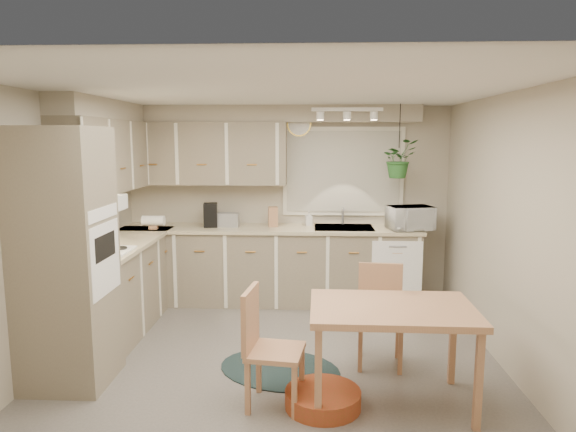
# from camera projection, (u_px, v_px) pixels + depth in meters

# --- Properties ---
(floor) EXTENTS (4.20, 4.20, 0.00)m
(floor) POSITION_uv_depth(u_px,v_px,m) (276.00, 365.00, 4.59)
(floor) COLOR slate
(floor) RESTS_ON ground
(ceiling) EXTENTS (4.20, 4.20, 0.00)m
(ceiling) POSITION_uv_depth(u_px,v_px,m) (275.00, 90.00, 4.23)
(ceiling) COLOR silver
(ceiling) RESTS_ON wall_back
(wall_back) EXTENTS (4.00, 0.04, 2.40)m
(wall_back) POSITION_uv_depth(u_px,v_px,m) (287.00, 203.00, 6.48)
(wall_back) COLOR #AEA48F
(wall_back) RESTS_ON floor
(wall_front) EXTENTS (4.00, 0.04, 2.40)m
(wall_front) POSITION_uv_depth(u_px,v_px,m) (245.00, 317.00, 2.33)
(wall_front) COLOR #AEA48F
(wall_front) RESTS_ON floor
(wall_left) EXTENTS (0.04, 4.20, 2.40)m
(wall_left) POSITION_uv_depth(u_px,v_px,m) (49.00, 231.00, 4.49)
(wall_left) COLOR #AEA48F
(wall_left) RESTS_ON floor
(wall_right) EXTENTS (0.04, 4.20, 2.40)m
(wall_right) POSITION_uv_depth(u_px,v_px,m) (512.00, 235.00, 4.32)
(wall_right) COLOR #AEA48F
(wall_right) RESTS_ON floor
(base_cab_left) EXTENTS (0.60, 1.85, 0.90)m
(base_cab_left) POSITION_uv_depth(u_px,v_px,m) (123.00, 286.00, 5.46)
(base_cab_left) COLOR gray
(base_cab_left) RESTS_ON floor
(base_cab_back) EXTENTS (3.60, 0.60, 0.90)m
(base_cab_back) POSITION_uv_depth(u_px,v_px,m) (270.00, 266.00, 6.31)
(base_cab_back) COLOR gray
(base_cab_back) RESTS_ON floor
(counter_left) EXTENTS (0.64, 1.89, 0.04)m
(counter_left) POSITION_uv_depth(u_px,v_px,m) (121.00, 243.00, 5.39)
(counter_left) COLOR beige
(counter_left) RESTS_ON base_cab_left
(counter_back) EXTENTS (3.64, 0.64, 0.04)m
(counter_back) POSITION_uv_depth(u_px,v_px,m) (269.00, 229.00, 6.23)
(counter_back) COLOR beige
(counter_back) RESTS_ON base_cab_back
(oven_stack) EXTENTS (0.65, 0.65, 2.10)m
(oven_stack) POSITION_uv_depth(u_px,v_px,m) (66.00, 258.00, 4.13)
(oven_stack) COLOR gray
(oven_stack) RESTS_ON floor
(wall_oven_face) EXTENTS (0.02, 0.56, 0.58)m
(wall_oven_face) POSITION_uv_depth(u_px,v_px,m) (105.00, 259.00, 4.12)
(wall_oven_face) COLOR white
(wall_oven_face) RESTS_ON oven_stack
(upper_cab_left) EXTENTS (0.35, 2.00, 0.75)m
(upper_cab_left) POSITION_uv_depth(u_px,v_px,m) (109.00, 156.00, 5.38)
(upper_cab_left) COLOR gray
(upper_cab_left) RESTS_ON wall_left
(upper_cab_back) EXTENTS (2.00, 0.35, 0.75)m
(upper_cab_back) POSITION_uv_depth(u_px,v_px,m) (205.00, 154.00, 6.26)
(upper_cab_back) COLOR gray
(upper_cab_back) RESTS_ON wall_back
(soffit_left) EXTENTS (0.30, 2.00, 0.20)m
(soffit_left) POSITION_uv_depth(u_px,v_px,m) (104.00, 110.00, 5.31)
(soffit_left) COLOR #AEA48F
(soffit_left) RESTS_ON wall_left
(soffit_back) EXTENTS (3.60, 0.30, 0.20)m
(soffit_back) POSITION_uv_depth(u_px,v_px,m) (270.00, 114.00, 6.18)
(soffit_back) COLOR #AEA48F
(soffit_back) RESTS_ON wall_back
(cooktop) EXTENTS (0.52, 0.58, 0.02)m
(cooktop) POSITION_uv_depth(u_px,v_px,m) (100.00, 253.00, 4.81)
(cooktop) COLOR white
(cooktop) RESTS_ON counter_left
(range_hood) EXTENTS (0.40, 0.60, 0.14)m
(range_hood) POSITION_uv_depth(u_px,v_px,m) (95.00, 205.00, 4.75)
(range_hood) COLOR white
(range_hood) RESTS_ON upper_cab_left
(window_blinds) EXTENTS (1.40, 0.02, 1.00)m
(window_blinds) POSITION_uv_depth(u_px,v_px,m) (343.00, 172.00, 6.36)
(window_blinds) COLOR beige
(window_blinds) RESTS_ON wall_back
(window_frame) EXTENTS (1.50, 0.02, 1.10)m
(window_frame) POSITION_uv_depth(u_px,v_px,m) (343.00, 172.00, 6.37)
(window_frame) COLOR silver
(window_frame) RESTS_ON wall_back
(sink) EXTENTS (0.70, 0.48, 0.10)m
(sink) POSITION_uv_depth(u_px,v_px,m) (344.00, 231.00, 6.20)
(sink) COLOR #9B9CA2
(sink) RESTS_ON counter_back
(dishwasher_front) EXTENTS (0.58, 0.02, 0.83)m
(dishwasher_front) POSITION_uv_depth(u_px,v_px,m) (397.00, 276.00, 5.94)
(dishwasher_front) COLOR white
(dishwasher_front) RESTS_ON base_cab_back
(track_light_bar) EXTENTS (0.80, 0.04, 0.04)m
(track_light_bar) POSITION_uv_depth(u_px,v_px,m) (347.00, 109.00, 5.74)
(track_light_bar) COLOR white
(track_light_bar) RESTS_ON ceiling
(wall_clock) EXTENTS (0.30, 0.03, 0.30)m
(wall_clock) POSITION_uv_depth(u_px,v_px,m) (299.00, 124.00, 6.30)
(wall_clock) COLOR #DFB84F
(wall_clock) RESTS_ON wall_back
(dining_table) EXTENTS (1.23, 0.83, 0.77)m
(dining_table) POSITION_uv_depth(u_px,v_px,m) (391.00, 355.00, 3.88)
(dining_table) COLOR tan
(dining_table) RESTS_ON floor
(chair_left) EXTENTS (0.48, 0.48, 0.90)m
(chair_left) POSITION_uv_depth(u_px,v_px,m) (276.00, 348.00, 3.84)
(chair_left) COLOR tan
(chair_left) RESTS_ON floor
(chair_back) EXTENTS (0.45, 0.45, 0.89)m
(chair_back) POSITION_uv_depth(u_px,v_px,m) (380.00, 317.00, 4.53)
(chair_back) COLOR tan
(chair_back) RESTS_ON floor
(braided_rug) EXTENTS (1.30, 1.14, 0.01)m
(braided_rug) POSITION_uv_depth(u_px,v_px,m) (280.00, 369.00, 4.50)
(braided_rug) COLOR black
(braided_rug) RESTS_ON floor
(pet_bed) EXTENTS (0.70, 0.70, 0.13)m
(pet_bed) POSITION_uv_depth(u_px,v_px,m) (323.00, 399.00, 3.86)
(pet_bed) COLOR #A13320
(pet_bed) RESTS_ON floor
(microwave) EXTENTS (0.55, 0.39, 0.34)m
(microwave) POSITION_uv_depth(u_px,v_px,m) (410.00, 215.00, 6.04)
(microwave) COLOR white
(microwave) RESTS_ON counter_back
(soap_bottle) EXTENTS (0.12, 0.19, 0.08)m
(soap_bottle) POSITION_uv_depth(u_px,v_px,m) (309.00, 222.00, 6.36)
(soap_bottle) COLOR white
(soap_bottle) RESTS_ON counter_back
(hanging_plant) EXTENTS (0.55, 0.57, 0.35)m
(hanging_plant) POSITION_uv_depth(u_px,v_px,m) (399.00, 163.00, 5.95)
(hanging_plant) COLOR #296327
(hanging_plant) RESTS_ON ceiling
(coffee_maker) EXTENTS (0.19, 0.22, 0.29)m
(coffee_maker) POSITION_uv_depth(u_px,v_px,m) (211.00, 215.00, 6.24)
(coffee_maker) COLOR black
(coffee_maker) RESTS_ON counter_back
(toaster) EXTENTS (0.28, 0.17, 0.17)m
(toaster) POSITION_uv_depth(u_px,v_px,m) (228.00, 220.00, 6.26)
(toaster) COLOR #9B9CA2
(toaster) RESTS_ON counter_back
(knife_block) EXTENTS (0.13, 0.13, 0.24)m
(knife_block) POSITION_uv_depth(u_px,v_px,m) (273.00, 217.00, 6.26)
(knife_block) COLOR tan
(knife_block) RESTS_ON counter_back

